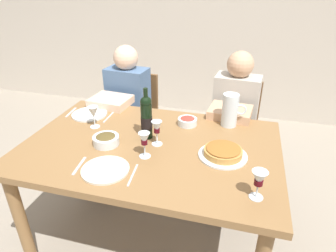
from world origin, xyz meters
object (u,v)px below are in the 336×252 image
salad_bowl (187,121)px  wine_glass_left_diner (259,180)px  olive_bowl (106,139)px  dinner_plate_left_setting (90,114)px  water_pitcher (230,112)px  diner_right (232,124)px  dining_table (151,157)px  wine_bottle (146,117)px  diner_left (123,113)px  wine_glass_right_diner (144,140)px  wine_glass_spare (93,113)px  chair_right (235,125)px  chair_left (136,115)px  dinner_plate_right_setting (105,170)px  baked_tart (223,152)px  wine_glass_centre (157,128)px

salad_bowl → wine_glass_left_diner: (0.45, -0.63, 0.07)m
olive_bowl → dinner_plate_left_setting: (-0.30, 0.34, -0.03)m
water_pitcher → diner_right: bearing=87.7°
water_pitcher → olive_bowl: size_ratio=1.42×
dining_table → water_pitcher: 0.60m
dining_table → diner_right: (0.44, 0.68, -0.05)m
diner_right → olive_bowl: bearing=52.9°
wine_bottle → water_pitcher: 0.56m
diner_left → diner_right: 0.90m
wine_glass_right_diner → wine_glass_spare: bearing=150.3°
chair_right → diner_left: bearing=22.1°
chair_left → wine_bottle: bearing=121.9°
diner_right → chair_right: bearing=-89.1°
wine_glass_right_diner → dinner_plate_right_setting: bearing=-130.5°
olive_bowl → dinner_plate_left_setting: 0.45m
wine_glass_left_diner → wine_glass_spare: (-1.03, 0.43, 0.00)m
wine_glass_right_diner → water_pitcher: bearing=50.7°
water_pitcher → wine_glass_left_diner: 0.72m
olive_bowl → wine_glass_right_diner: size_ratio=1.04×
dinner_plate_right_setting → diner_left: size_ratio=0.21×
dining_table → water_pitcher: bearing=41.0°
dinner_plate_right_setting → diner_left: bearing=108.6°
wine_bottle → dinner_plate_left_setting: wine_bottle is taller
olive_bowl → diner_right: (0.69, 0.75, -0.18)m
salad_bowl → wine_glass_right_diner: size_ratio=0.86×
wine_glass_left_diner → wine_bottle: bearing=148.7°
chair_right → water_pitcher: bearing=92.2°
dining_table → chair_left: 1.00m
wine_glass_spare → diner_left: (-0.04, 0.53, -0.25)m
salad_bowl → diner_right: size_ratio=0.11×
olive_bowl → dinner_plate_right_setting: bearing=-65.3°
wine_glass_spare → chair_left: size_ratio=0.17×
wine_glass_spare → diner_right: diner_right is taller
dinner_plate_left_setting → wine_glass_spare: bearing=-51.4°
dinner_plate_right_setting → baked_tart: bearing=27.4°
dining_table → diner_left: bearing=125.7°
diner_left → wine_glass_centre: bearing=133.9°
baked_tart → chair_left: 1.28m
wine_glass_spare → dinner_plate_right_setting: wine_glass_spare is taller
dining_table → wine_glass_right_diner: size_ratio=10.09×
baked_tart → diner_right: bearing=89.1°
wine_glass_centre → chair_right: 1.07m
dining_table → water_pitcher: size_ratio=6.85×
baked_tart → dinner_plate_right_setting: baked_tart is taller
baked_tart → wine_glass_right_diner: bearing=-164.5°
baked_tart → diner_left: bearing=143.3°
water_pitcher → salad_bowl: size_ratio=1.71×
wine_bottle → chair_right: (0.50, 0.84, -0.40)m
wine_bottle → salad_bowl: wine_bottle is taller
diner_right → dinner_plate_right_setting: bearing=65.3°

